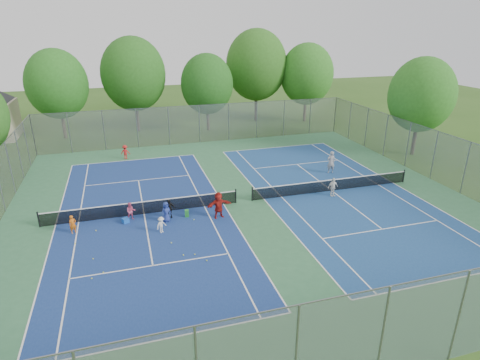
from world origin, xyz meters
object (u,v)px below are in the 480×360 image
object	(u,v)px
ball_hopper	(187,213)
ball_crate	(126,221)
net_left	(144,208)
instructor	(331,162)
net_right	(332,185)

from	to	relation	value
ball_hopper	ball_crate	bearing A→B (deg)	176.07
net_left	ball_hopper	size ratio (longest dim) A/B	25.87
instructor	ball_hopper	bearing A→B (deg)	24.14
ball_crate	instructor	bearing A→B (deg)	14.85
net_left	net_right	bearing A→B (deg)	0.00
net_left	net_right	world-z (taller)	same
net_left	ball_hopper	bearing A→B (deg)	-24.13
ball_hopper	instructor	size ratio (longest dim) A/B	0.26
net_left	instructor	distance (m)	16.20
net_right	ball_crate	size ratio (longest dim) A/B	33.99
net_right	instructor	world-z (taller)	instructor
net_left	net_right	xyz separation A→B (m)	(14.00, 0.00, 0.00)
net_right	ball_crate	xyz separation A→B (m)	(-15.22, -0.94, -0.29)
net_left	net_right	size ratio (longest dim) A/B	1.00
ball_crate	instructor	world-z (taller)	instructor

